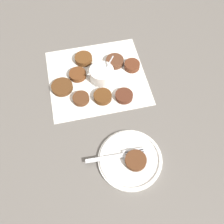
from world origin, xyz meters
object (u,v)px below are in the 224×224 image
Objects in this scene: fritter_on_plate at (136,160)px; serving_plate at (130,159)px; fork at (123,155)px; sauce_bowl at (102,75)px.

serving_plate is at bearing -48.61° from fritter_on_plate.
fork is at bearing -42.35° from fritter_on_plate.
sauce_bowl is 0.51× the size of serving_plate.
sauce_bowl is at bearing -88.03° from fritter_on_plate.
fritter_on_plate reaches higher than fork.
fritter_on_plate is at bearing 131.39° from serving_plate.
serving_plate is at bearing 142.51° from fork.
sauce_bowl reaches higher than serving_plate.
serving_plate is 0.03m from fork.
fork is (0.02, -0.01, 0.01)m from serving_plate.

